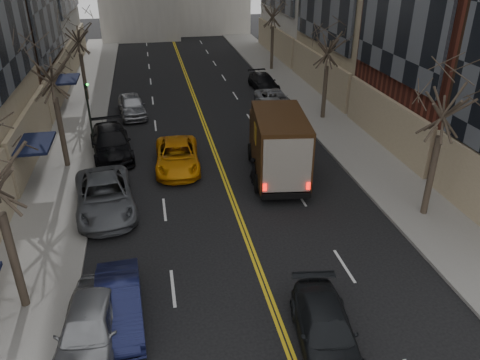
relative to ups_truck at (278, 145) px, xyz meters
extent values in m
cube|color=slate|center=(-11.95, 10.50, -1.84)|extent=(4.00, 66.00, 0.15)
cube|color=slate|center=(6.05, 10.50, -1.84)|extent=(4.00, 66.00, 0.15)
cube|color=black|center=(-12.95, 1.50, 0.49)|extent=(2.00, 3.00, 0.15)
cube|color=black|center=(-13.85, 1.50, -0.56)|extent=(0.20, 3.00, 2.50)
cube|color=black|center=(-12.95, 14.50, 0.49)|extent=(2.00, 3.00, 0.15)
cube|color=black|center=(-13.85, 14.50, -0.56)|extent=(0.20, 3.00, 2.50)
cylinder|color=#382D23|center=(-11.75, -8.50, 0.15)|extent=(0.30, 0.30, 3.83)
cylinder|color=#382D23|center=(-11.75, 3.50, 0.26)|extent=(0.30, 0.30, 4.05)
cylinder|color=#382D23|center=(-11.75, 16.50, 0.08)|extent=(0.30, 0.30, 3.69)
cylinder|color=#382D23|center=(5.85, -5.50, 0.22)|extent=(0.30, 0.30, 3.96)
cylinder|color=#382D23|center=(5.85, 8.50, 0.13)|extent=(0.30, 0.30, 3.78)
cylinder|color=#382D23|center=(5.85, 23.50, 0.31)|extent=(0.30, 0.30, 4.14)
cylinder|color=black|center=(-10.35, 5.50, 0.14)|extent=(0.12, 0.12, 3.80)
imported|color=black|center=(-10.35, 5.50, 2.49)|extent=(0.15, 0.18, 0.90)
sphere|color=#0CE526|center=(-10.20, 5.40, 2.44)|extent=(0.14, 0.14, 0.14)
cube|color=black|center=(0.00, 0.00, -1.32)|extent=(3.27, 7.19, 0.33)
cube|color=black|center=(0.33, 2.52, -0.23)|extent=(2.77, 2.16, 2.28)
cube|color=black|center=(-0.08, -0.59, 0.26)|extent=(3.28, 5.61, 3.25)
cube|color=black|center=(-0.44, -3.31, -1.32)|extent=(2.50, 0.52, 0.33)
cube|color=red|center=(-1.52, -3.19, -0.83)|extent=(0.20, 0.09, 0.38)
cube|color=red|center=(0.63, -3.48, -0.83)|extent=(0.20, 0.09, 0.38)
cube|color=gold|center=(-1.38, -0.37, 0.91)|extent=(0.17, 0.97, 0.98)
cube|color=gold|center=(1.24, -0.71, 0.91)|extent=(0.17, 0.97, 0.98)
cylinder|color=black|center=(-0.97, 2.42, -1.39)|extent=(0.44, 1.07, 1.04)
cylinder|color=black|center=(1.57, 2.09, -1.39)|extent=(0.44, 1.07, 1.04)
cylinder|color=black|center=(-1.51, -1.66, -1.39)|extent=(0.44, 1.07, 1.04)
cylinder|color=black|center=(1.03, -2.00, -1.39)|extent=(0.44, 1.07, 1.04)
imported|color=black|center=(-1.75, -12.33, -1.25)|extent=(2.43, 4.74, 1.32)
cube|color=black|center=(-1.75, -11.67, -0.73)|extent=(0.13, 0.04, 0.09)
cube|color=blue|center=(-1.75, -11.70, -0.73)|extent=(0.10, 0.01, 0.06)
imported|color=orange|center=(-5.41, 2.15, -1.17)|extent=(2.73, 5.46, 1.49)
imported|color=black|center=(-1.53, -0.71, -1.13)|extent=(0.43, 0.60, 1.56)
imported|color=#929498|center=(-9.23, -10.86, -1.10)|extent=(2.34, 4.91, 1.62)
imported|color=#12163A|center=(-8.34, -9.85, -1.19)|extent=(1.75, 4.43, 1.44)
imported|color=#55585D|center=(-9.25, -2.02, -1.10)|extent=(3.33, 6.10, 1.62)
imported|color=black|center=(-9.25, 4.79, -1.09)|extent=(3.04, 5.93, 1.65)
imported|color=#95979C|center=(-8.05, 12.05, -1.12)|extent=(2.41, 4.85, 1.59)
imported|color=#494C50|center=(2.15, 9.49, -1.25)|extent=(1.58, 4.09, 1.33)
imported|color=#AFB1B7|center=(2.97, 11.48, -1.22)|extent=(2.58, 5.08, 1.38)
imported|color=black|center=(3.35, 16.77, -1.23)|extent=(2.20, 4.83, 1.37)
camera|label=1|loc=(-6.67, -22.80, 10.01)|focal=35.00mm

